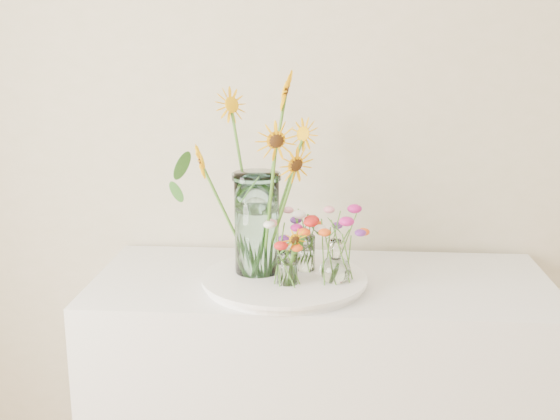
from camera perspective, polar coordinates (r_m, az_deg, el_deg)
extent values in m
cube|color=white|center=(2.36, 3.24, -15.95)|extent=(1.40, 0.60, 0.90)
cylinder|color=white|center=(2.10, 0.36, -5.86)|extent=(0.47, 0.47, 0.02)
cylinder|color=#ABDED5|center=(2.09, -1.90, -1.11)|extent=(0.14, 0.14, 0.31)
cylinder|color=white|center=(2.02, 0.61, -4.72)|extent=(0.08, 0.08, 0.10)
cylinder|color=white|center=(2.14, 2.00, -3.55)|extent=(0.08, 0.08, 0.11)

